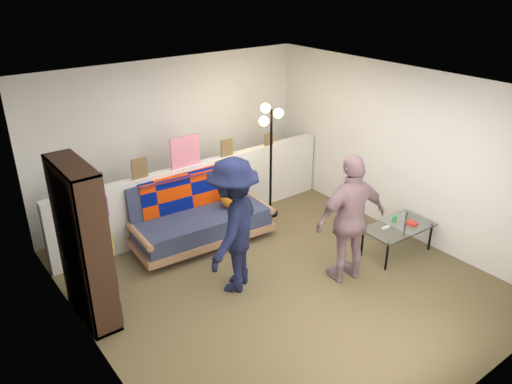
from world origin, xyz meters
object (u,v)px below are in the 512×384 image
Objects in this scene: futon_sofa at (200,216)px; floor_lamp at (270,138)px; bookshelf at (84,249)px; coffee_table at (398,228)px; person_right at (351,219)px; person_left at (233,226)px.

floor_lamp is (1.29, 0.06, 0.86)m from futon_sofa.
bookshelf reaches higher than coffee_table.
futon_sofa is 2.02m from bookshelf.
floor_lamp is at bearing -87.27° from person_right.
futon_sofa is 2.19m from person_right.
floor_lamp reaches higher than person_left.
bookshelf is (-1.84, -0.70, 0.46)m from futon_sofa.
bookshelf is 1.12× the size of person_right.
person_left is at bearing -102.01° from futon_sofa.
bookshelf is at bearing -11.40° from person_right.
person_right reaches higher than coffee_table.
coffee_table is 0.59× the size of person_left.
bookshelf is 4.01m from coffee_table.
person_left is at bearing -17.85° from bookshelf.
bookshelf is 3.24m from floor_lamp.
floor_lamp is 1.08× the size of person_right.
floor_lamp is 1.06× the size of person_left.
bookshelf is 1.03× the size of floor_lamp.
futon_sofa is at bearing -177.42° from floor_lamp.
person_right reaches higher than futon_sofa.
person_right is (-0.97, -0.00, 0.44)m from coffee_table.
person_right is (-0.31, -1.96, -0.44)m from floor_lamp.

